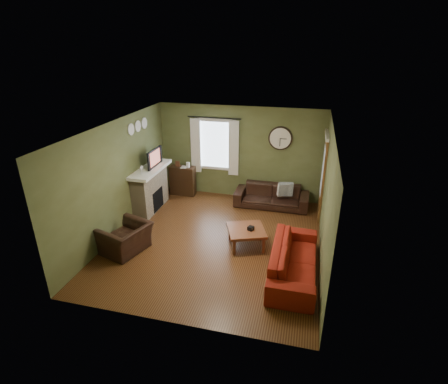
% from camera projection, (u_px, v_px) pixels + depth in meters
% --- Properties ---
extents(floor, '(4.60, 5.20, 0.00)m').
position_uv_depth(floor, '(215.00, 241.00, 7.95)').
color(floor, '#4E2C15').
rests_on(floor, ground).
extents(ceiling, '(4.60, 5.20, 0.00)m').
position_uv_depth(ceiling, '(214.00, 128.00, 6.91)').
color(ceiling, white).
rests_on(ceiling, ground).
extents(wall_left, '(0.00, 5.20, 2.60)m').
position_uv_depth(wall_left, '(118.00, 178.00, 7.95)').
color(wall_left, '#576136').
rests_on(wall_left, ground).
extents(wall_right, '(0.00, 5.20, 2.60)m').
position_uv_depth(wall_right, '(327.00, 199.00, 6.92)').
color(wall_right, '#576136').
rests_on(wall_right, ground).
extents(wall_back, '(4.60, 0.00, 2.60)m').
position_uv_depth(wall_back, '(240.00, 153.00, 9.74)').
color(wall_back, '#576136').
rests_on(wall_back, ground).
extents(wall_front, '(4.60, 0.00, 2.60)m').
position_uv_depth(wall_front, '(168.00, 255.00, 5.12)').
color(wall_front, '#576136').
rests_on(wall_front, ground).
extents(fireplace, '(0.40, 1.40, 1.10)m').
position_uv_depth(fireplace, '(150.00, 190.00, 9.23)').
color(fireplace, tan).
rests_on(fireplace, floor).
extents(firebox, '(0.04, 0.60, 0.55)m').
position_uv_depth(firebox, '(158.00, 199.00, 9.28)').
color(firebox, black).
rests_on(firebox, fireplace).
extents(mantel, '(0.58, 1.60, 0.08)m').
position_uv_depth(mantel, '(149.00, 169.00, 8.98)').
color(mantel, white).
rests_on(mantel, fireplace).
extents(tv, '(0.08, 0.60, 0.35)m').
position_uv_depth(tv, '(152.00, 160.00, 9.03)').
color(tv, black).
rests_on(tv, mantel).
extents(tv_screen, '(0.02, 0.62, 0.36)m').
position_uv_depth(tv_screen, '(155.00, 158.00, 8.99)').
color(tv_screen, '#994C3F').
rests_on(tv_screen, mantel).
extents(medallion_left, '(0.28, 0.28, 0.03)m').
position_uv_depth(medallion_left, '(131.00, 129.00, 8.28)').
color(medallion_left, white).
rests_on(medallion_left, wall_left).
extents(medallion_mid, '(0.28, 0.28, 0.03)m').
position_uv_depth(medallion_mid, '(138.00, 126.00, 8.59)').
color(medallion_mid, white).
rests_on(medallion_mid, wall_left).
extents(medallion_right, '(0.28, 0.28, 0.03)m').
position_uv_depth(medallion_right, '(144.00, 123.00, 8.90)').
color(medallion_right, white).
rests_on(medallion_right, wall_left).
extents(window_pane, '(1.00, 0.02, 1.30)m').
position_uv_depth(window_pane, '(215.00, 144.00, 9.80)').
color(window_pane, silver).
rests_on(window_pane, wall_back).
extents(curtain_rod, '(0.03, 0.03, 1.50)m').
position_uv_depth(curtain_rod, '(214.00, 118.00, 9.41)').
color(curtain_rod, black).
rests_on(curtain_rod, wall_back).
extents(curtain_left, '(0.28, 0.04, 1.55)m').
position_uv_depth(curtain_left, '(196.00, 146.00, 9.86)').
color(curtain_left, white).
rests_on(curtain_left, wall_back).
extents(curtain_right, '(0.28, 0.04, 1.55)m').
position_uv_depth(curtain_right, '(234.00, 149.00, 9.61)').
color(curtain_right, white).
rests_on(curtain_right, wall_back).
extents(wall_clock, '(0.64, 0.06, 0.64)m').
position_uv_depth(wall_clock, '(280.00, 138.00, 9.25)').
color(wall_clock, white).
rests_on(wall_clock, wall_back).
extents(door, '(0.05, 0.90, 2.10)m').
position_uv_depth(door, '(323.00, 178.00, 8.67)').
color(door, brown).
rests_on(door, floor).
extents(bookshelf, '(0.72, 0.31, 0.85)m').
position_uv_depth(bookshelf, '(183.00, 181.00, 10.19)').
color(bookshelf, black).
rests_on(bookshelf, floor).
extents(book, '(0.19, 0.24, 0.02)m').
position_uv_depth(book, '(181.00, 164.00, 9.92)').
color(book, brown).
rests_on(book, bookshelf).
extents(sofa_brown, '(1.98, 0.78, 0.58)m').
position_uv_depth(sofa_brown, '(271.00, 196.00, 9.51)').
color(sofa_brown, black).
rests_on(sofa_brown, floor).
extents(pillow_left, '(0.40, 0.19, 0.38)m').
position_uv_depth(pillow_left, '(286.00, 189.00, 9.29)').
color(pillow_left, gray).
rests_on(pillow_left, sofa_brown).
extents(pillow_right, '(0.37, 0.25, 0.36)m').
position_uv_depth(pillow_right, '(284.00, 189.00, 9.27)').
color(pillow_right, gray).
rests_on(pillow_right, sofa_brown).
extents(sofa_red, '(0.85, 2.16, 0.63)m').
position_uv_depth(sofa_red, '(294.00, 260.00, 6.70)').
color(sofa_red, maroon).
rests_on(sofa_red, floor).
extents(armchair, '(1.07, 1.15, 0.62)m').
position_uv_depth(armchair, '(126.00, 238.00, 7.45)').
color(armchair, black).
rests_on(armchair, floor).
extents(coffee_table, '(1.01, 1.01, 0.42)m').
position_uv_depth(coffee_table, '(246.00, 237.00, 7.68)').
color(coffee_table, brown).
rests_on(coffee_table, floor).
extents(tissue_box, '(0.15, 0.15, 0.09)m').
position_uv_depth(tissue_box, '(251.00, 231.00, 7.56)').
color(tissue_box, black).
rests_on(tissue_box, coffee_table).
extents(wine_glass_a, '(0.06, 0.06, 0.18)m').
position_uv_depth(wine_glass_a, '(141.00, 171.00, 8.49)').
color(wine_glass_a, white).
rests_on(wine_glass_a, mantel).
extents(wine_glass_b, '(0.07, 0.07, 0.21)m').
position_uv_depth(wine_glass_b, '(142.00, 170.00, 8.53)').
color(wine_glass_b, white).
rests_on(wine_glass_b, mantel).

